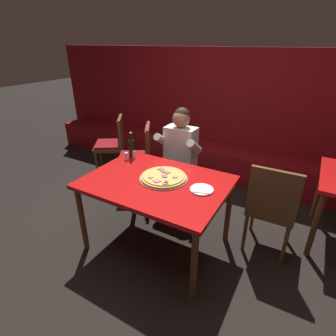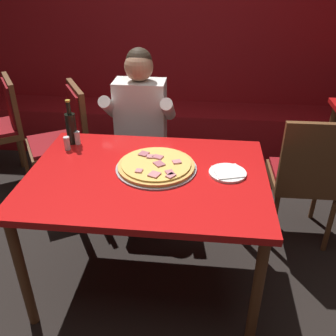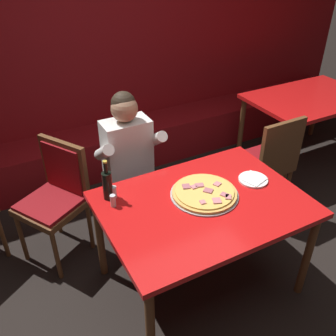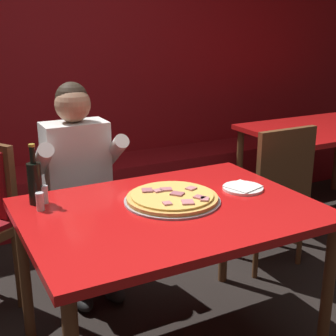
# 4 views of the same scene
# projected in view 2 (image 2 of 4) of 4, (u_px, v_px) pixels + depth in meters

# --- Properties ---
(ground_plane) EXTENTS (24.00, 24.00, 0.00)m
(ground_plane) POSITION_uv_depth(u_px,v_px,m) (150.00, 274.00, 2.48)
(ground_plane) COLOR black
(booth_wall_panel) EXTENTS (6.80, 0.16, 1.90)m
(booth_wall_panel) POSITION_uv_depth(u_px,v_px,m) (179.00, 53.00, 3.89)
(booth_wall_panel) COLOR maroon
(booth_wall_panel) RESTS_ON ground_plane
(booth_bench) EXTENTS (6.46, 0.48, 0.46)m
(booth_bench) POSITION_uv_depth(u_px,v_px,m) (175.00, 129.00, 3.97)
(booth_bench) COLOR maroon
(booth_bench) RESTS_ON ground_plane
(main_dining_table) EXTENTS (1.35, 0.98, 0.77)m
(main_dining_table) POSITION_uv_depth(u_px,v_px,m) (147.00, 186.00, 2.13)
(main_dining_table) COLOR brown
(main_dining_table) RESTS_ON ground_plane
(pizza) EXTENTS (0.46, 0.46, 0.05)m
(pizza) POSITION_uv_depth(u_px,v_px,m) (156.00, 166.00, 2.14)
(pizza) COLOR #9E9EA3
(pizza) RESTS_ON main_dining_table
(plate_white_paper) EXTENTS (0.21, 0.21, 0.02)m
(plate_white_paper) POSITION_uv_depth(u_px,v_px,m) (228.00, 173.00, 2.09)
(plate_white_paper) COLOR white
(plate_white_paper) RESTS_ON main_dining_table
(beer_bottle) EXTENTS (0.07, 0.07, 0.29)m
(beer_bottle) POSITION_uv_depth(u_px,v_px,m) (71.00, 127.00, 2.38)
(beer_bottle) COLOR black
(beer_bottle) RESTS_ON main_dining_table
(shaker_parmesan) EXTENTS (0.04, 0.04, 0.09)m
(shaker_parmesan) POSITION_uv_depth(u_px,v_px,m) (67.00, 144.00, 2.34)
(shaker_parmesan) COLOR silver
(shaker_parmesan) RESTS_ON main_dining_table
(shaker_black_pepper) EXTENTS (0.04, 0.04, 0.09)m
(shaker_black_pepper) POSITION_uv_depth(u_px,v_px,m) (77.00, 138.00, 2.41)
(shaker_black_pepper) COLOR silver
(shaker_black_pepper) RESTS_ON main_dining_table
(diner_seated_blue_shirt) EXTENTS (0.53, 0.53, 1.27)m
(diner_seated_blue_shirt) POSITION_uv_depth(u_px,v_px,m) (139.00, 128.00, 2.82)
(diner_seated_blue_shirt) COLOR black
(diner_seated_blue_shirt) RESTS_ON ground_plane
(dining_chair_far_right) EXTENTS (0.61, 0.61, 0.94)m
(dining_chair_far_right) POSITION_uv_depth(u_px,v_px,m) (1.00, 123.00, 3.26)
(dining_chair_far_right) COLOR brown
(dining_chair_far_right) RESTS_ON ground_plane
(dining_chair_near_left) EXTENTS (0.45, 0.45, 0.98)m
(dining_chair_near_left) POSITION_uv_depth(u_px,v_px,m) (307.00, 172.00, 2.51)
(dining_chair_near_left) COLOR brown
(dining_chair_near_left) RESTS_ON ground_plane
(dining_chair_by_booth) EXTENTS (0.60, 0.60, 0.98)m
(dining_chair_by_booth) POSITION_uv_depth(u_px,v_px,m) (65.00, 136.00, 2.99)
(dining_chair_by_booth) COLOR brown
(dining_chair_by_booth) RESTS_ON ground_plane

